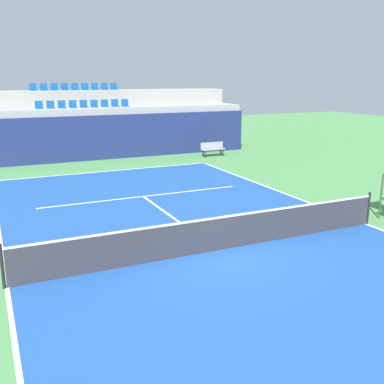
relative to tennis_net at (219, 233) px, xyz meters
name	(u,v)px	position (x,y,z in m)	size (l,w,h in m)	color
ground_plane	(218,251)	(0.00, 0.00, -0.51)	(80.00, 80.00, 0.00)	#4C8C4C
court_surface	(218,250)	(0.00, 0.00, -0.50)	(11.00, 24.00, 0.01)	#1E4C99
baseline_far	(108,171)	(0.00, 11.95, -0.50)	(11.00, 0.10, 0.00)	white
sideline_left	(7,288)	(-5.45, 0.00, -0.50)	(0.10, 24.00, 0.00)	white
sideline_right	(366,224)	(5.45, 0.00, -0.50)	(0.10, 24.00, 0.00)	white
service_line_far	(143,196)	(0.00, 6.40, -0.50)	(8.26, 0.10, 0.00)	white
centre_service_line	(174,218)	(0.00, 3.20, -0.50)	(0.10, 6.40, 0.00)	white
back_wall	(91,138)	(0.00, 15.52, 0.77)	(19.87, 0.30, 2.56)	navy
stands_tier_lower	(86,132)	(0.00, 16.87, 0.96)	(19.87, 2.40, 2.93)	#9E9E99
stands_tier_upper	(77,121)	(0.00, 19.27, 1.43)	(19.87, 2.40, 3.88)	#9E9E99
seating_row_lower	(84,105)	(0.00, 16.97, 2.55)	(5.51, 0.44, 0.44)	#145193
seating_row_upper	(75,88)	(0.00, 19.37, 3.50)	(5.51, 0.44, 0.44)	#145193
tennis_net	(219,233)	(0.00, 0.00, 0.00)	(11.08, 0.08, 1.07)	black
player_bench	(213,148)	(6.96, 13.75, 0.00)	(1.50, 0.40, 0.85)	#99999E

